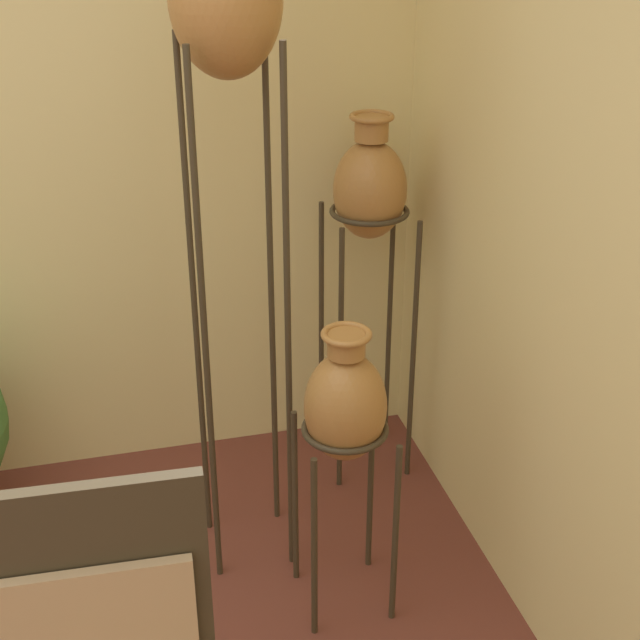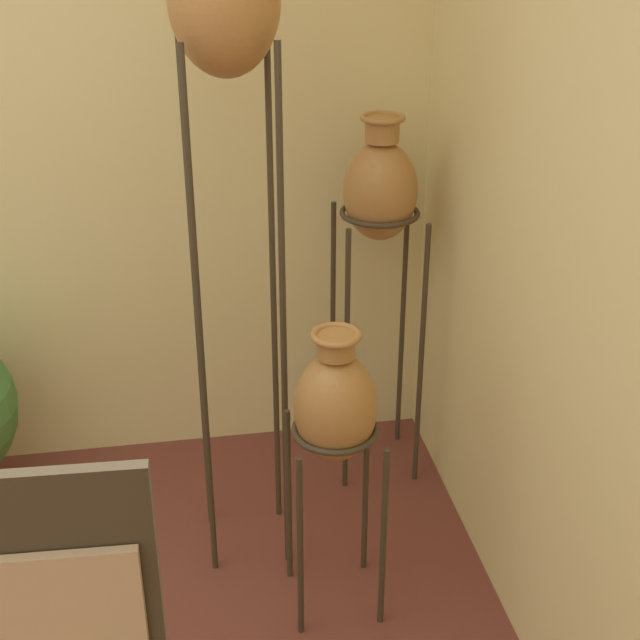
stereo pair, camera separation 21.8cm
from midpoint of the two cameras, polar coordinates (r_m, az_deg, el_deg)
vase_stand_tall at (r=2.55m, az=-8.60°, el=18.69°), size 0.31×0.31×2.15m
vase_stand_medium at (r=3.19m, az=1.23°, el=7.83°), size 0.30×0.30×1.42m
vase_stand_short at (r=2.64m, az=-0.74°, el=-5.80°), size 0.28×0.28×0.99m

